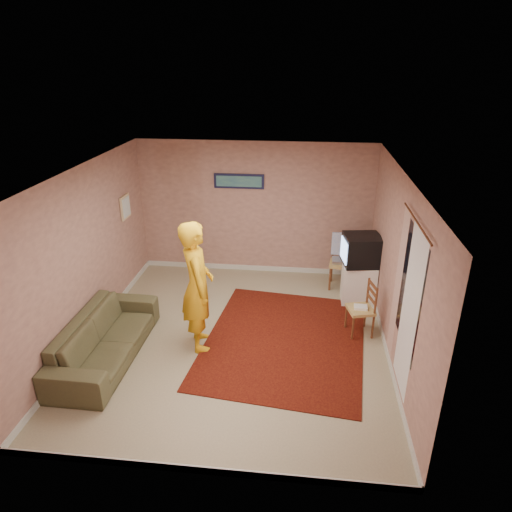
# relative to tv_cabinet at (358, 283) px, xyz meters

# --- Properties ---
(ground) EXTENTS (5.00, 5.00, 0.00)m
(ground) POSITION_rel_tv_cabinet_xyz_m (-1.95, -1.43, -0.36)
(ground) COLOR tan
(ground) RESTS_ON ground
(wall_back) EXTENTS (4.50, 0.02, 2.60)m
(wall_back) POSITION_rel_tv_cabinet_xyz_m (-1.95, 1.07, 0.94)
(wall_back) COLOR tan
(wall_back) RESTS_ON ground
(wall_front) EXTENTS (4.50, 0.02, 2.60)m
(wall_front) POSITION_rel_tv_cabinet_xyz_m (-1.95, -3.93, 0.94)
(wall_front) COLOR tan
(wall_front) RESTS_ON ground
(wall_left) EXTENTS (0.02, 5.00, 2.60)m
(wall_left) POSITION_rel_tv_cabinet_xyz_m (-4.20, -1.43, 0.94)
(wall_left) COLOR tan
(wall_left) RESTS_ON ground
(wall_right) EXTENTS (0.02, 5.00, 2.60)m
(wall_right) POSITION_rel_tv_cabinet_xyz_m (0.30, -1.43, 0.94)
(wall_right) COLOR tan
(wall_right) RESTS_ON ground
(ceiling) EXTENTS (4.50, 5.00, 0.02)m
(ceiling) POSITION_rel_tv_cabinet_xyz_m (-1.95, -1.43, 2.24)
(ceiling) COLOR white
(ceiling) RESTS_ON wall_back
(baseboard_back) EXTENTS (4.50, 0.02, 0.10)m
(baseboard_back) POSITION_rel_tv_cabinet_xyz_m (-1.95, 1.06, -0.31)
(baseboard_back) COLOR silver
(baseboard_back) RESTS_ON ground
(baseboard_front) EXTENTS (4.50, 0.02, 0.10)m
(baseboard_front) POSITION_rel_tv_cabinet_xyz_m (-1.95, -3.92, -0.31)
(baseboard_front) COLOR silver
(baseboard_front) RESTS_ON ground
(baseboard_left) EXTENTS (0.02, 5.00, 0.10)m
(baseboard_left) POSITION_rel_tv_cabinet_xyz_m (-4.19, -1.43, -0.31)
(baseboard_left) COLOR silver
(baseboard_left) RESTS_ON ground
(baseboard_right) EXTENTS (0.02, 5.00, 0.10)m
(baseboard_right) POSITION_rel_tv_cabinet_xyz_m (0.29, -1.43, -0.31)
(baseboard_right) COLOR silver
(baseboard_right) RESTS_ON ground
(window) EXTENTS (0.01, 1.10, 1.50)m
(window) POSITION_rel_tv_cabinet_xyz_m (0.29, -2.33, 1.09)
(window) COLOR black
(window) RESTS_ON wall_right
(curtain_sheer) EXTENTS (0.01, 0.75, 2.10)m
(curtain_sheer) POSITION_rel_tv_cabinet_xyz_m (0.28, -2.48, 0.89)
(curtain_sheer) COLOR white
(curtain_sheer) RESTS_ON wall_right
(curtain_floral) EXTENTS (0.01, 0.35, 2.10)m
(curtain_floral) POSITION_rel_tv_cabinet_xyz_m (0.26, -1.78, 0.89)
(curtain_floral) COLOR beige
(curtain_floral) RESTS_ON wall_right
(curtain_rod) EXTENTS (0.02, 1.40, 0.02)m
(curtain_rod) POSITION_rel_tv_cabinet_xyz_m (0.25, -2.33, 1.96)
(curtain_rod) COLOR brown
(curtain_rod) RESTS_ON wall_right
(picture_back) EXTENTS (0.95, 0.04, 0.28)m
(picture_back) POSITION_rel_tv_cabinet_xyz_m (-2.25, 1.03, 1.49)
(picture_back) COLOR #131436
(picture_back) RESTS_ON wall_back
(picture_left) EXTENTS (0.04, 0.38, 0.42)m
(picture_left) POSITION_rel_tv_cabinet_xyz_m (-4.17, 0.17, 1.19)
(picture_left) COLOR beige
(picture_left) RESTS_ON wall_left
(area_rug) EXTENTS (2.67, 3.18, 0.02)m
(area_rug) POSITION_rel_tv_cabinet_xyz_m (-1.21, -1.40, -0.35)
(area_rug) COLOR #310506
(area_rug) RESTS_ON ground
(tv_cabinet) EXTENTS (0.57, 0.52, 0.72)m
(tv_cabinet) POSITION_rel_tv_cabinet_xyz_m (0.00, 0.00, 0.00)
(tv_cabinet) COLOR white
(tv_cabinet) RESTS_ON ground
(crt_tv) EXTENTS (0.68, 0.62, 0.52)m
(crt_tv) POSITION_rel_tv_cabinet_xyz_m (-0.01, -0.00, 0.62)
(crt_tv) COLOR black
(crt_tv) RESTS_ON tv_cabinet
(chair_a) EXTENTS (0.50, 0.48, 0.54)m
(chair_a) POSITION_rel_tv_cabinet_xyz_m (-0.26, 0.51, 0.25)
(chair_a) COLOR tan
(chair_a) RESTS_ON ground
(dvd_player) EXTENTS (0.38, 0.28, 0.06)m
(dvd_player) POSITION_rel_tv_cabinet_xyz_m (-0.26, 0.51, 0.18)
(dvd_player) COLOR #A2A2A7
(dvd_player) RESTS_ON chair_a
(blue_throw) EXTENTS (0.41, 0.05, 0.43)m
(blue_throw) POSITION_rel_tv_cabinet_xyz_m (-0.26, 0.70, 0.44)
(blue_throw) COLOR #9BB5FD
(blue_throw) RESTS_ON chair_a
(chair_b) EXTENTS (0.46, 0.47, 0.47)m
(chair_b) POSITION_rel_tv_cabinet_xyz_m (-0.07, -1.05, 0.17)
(chair_b) COLOR tan
(chair_b) RESTS_ON ground
(game_console) EXTENTS (0.20, 0.15, 0.04)m
(game_console) POSITION_rel_tv_cabinet_xyz_m (-0.07, -1.05, 0.10)
(game_console) COLOR white
(game_console) RESTS_ON chair_b
(sofa) EXTENTS (0.89, 2.21, 0.64)m
(sofa) POSITION_rel_tv_cabinet_xyz_m (-3.75, -2.09, -0.04)
(sofa) COLOR #4C4B2E
(sofa) RESTS_ON ground
(person) EXTENTS (0.68, 0.83, 1.97)m
(person) POSITION_rel_tv_cabinet_xyz_m (-2.48, -1.62, 0.62)
(person) COLOR gold
(person) RESTS_ON ground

